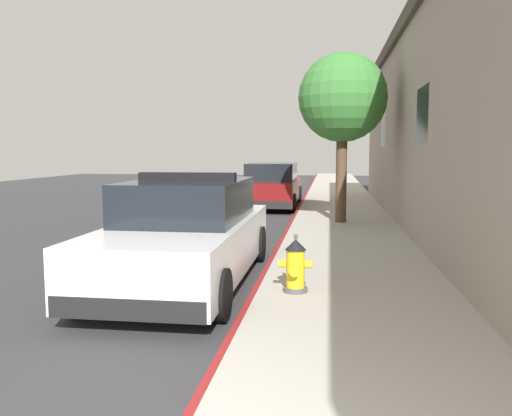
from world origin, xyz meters
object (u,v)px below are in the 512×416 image
Objects in this scene: police_cruiser at (187,234)px; parked_car_silver_ahead at (272,186)px; street_tree at (343,99)px; fire_hydrant at (295,266)px.

parked_car_silver_ahead is at bearing 89.50° from police_cruiser.
street_tree is (2.43, 6.04, 2.57)m from police_cruiser.
fire_hydrant is 7.51m from street_tree.
street_tree is (0.73, 6.93, 2.80)m from fire_hydrant.
police_cruiser reaches higher than parked_car_silver_ahead.
parked_car_silver_ahead is 11.86m from fire_hydrant.
street_tree reaches higher than fire_hydrant.
police_cruiser is at bearing -111.93° from street_tree.
street_tree is at bearing 68.07° from police_cruiser.
street_tree reaches higher than parked_car_silver_ahead.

